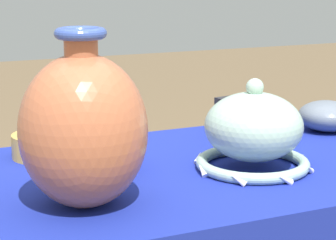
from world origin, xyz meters
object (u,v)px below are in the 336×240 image
bowl_shallow_slate (327,116)px  pot_squat_ochre (43,145)px  vase_dome_bell (253,133)px  mosaic_tile_box (250,118)px  vase_tall_bulbous (83,129)px  jar_round_rose (102,133)px

bowl_shallow_slate → pot_squat_ochre: bearing=175.0°
vase_dome_bell → bowl_shallow_slate: size_ratio=1.70×
mosaic_tile_box → pot_squat_ochre: bearing=167.2°
vase_dome_bell → bowl_shallow_slate: (0.32, 0.19, -0.03)m
vase_dome_bell → mosaic_tile_box: size_ratio=1.69×
vase_tall_bulbous → jar_round_rose: bearing=63.0°
vase_dome_bell → jar_round_rose: size_ratio=1.45×
vase_tall_bulbous → mosaic_tile_box: (0.48, 0.28, -0.08)m
vase_tall_bulbous → vase_dome_bell: size_ratio=1.25×
pot_squat_ochre → bowl_shallow_slate: 0.67m
pot_squat_ochre → jar_round_rose: 0.16m
mosaic_tile_box → pot_squat_ochre: 0.47m
mosaic_tile_box → pot_squat_ochre: (-0.47, 0.03, -0.02)m
mosaic_tile_box → jar_round_rose: jar_round_rose is taller
mosaic_tile_box → pot_squat_ochre: size_ratio=1.08×
vase_tall_bulbous → mosaic_tile_box: vase_tall_bulbous is taller
vase_tall_bulbous → vase_dome_bell: (0.35, 0.06, -0.06)m
pot_squat_ochre → bowl_shallow_slate: (0.67, -0.06, 0.01)m
vase_dome_bell → bowl_shallow_slate: 0.37m
vase_tall_bulbous → pot_squat_ochre: (0.01, 0.31, -0.10)m
mosaic_tile_box → bowl_shallow_slate: bearing=-17.9°
vase_tall_bulbous → pot_squat_ochre: size_ratio=2.27×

